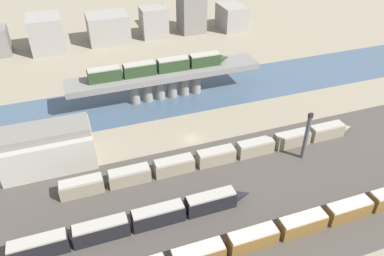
% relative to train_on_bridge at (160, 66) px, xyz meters
% --- Properties ---
extents(ground_plane, '(400.00, 400.00, 0.00)m').
position_rel_train_on_bridge_xyz_m(ground_plane, '(1.44, -23.66, -10.72)').
color(ground_plane, gray).
extents(railbed_yard, '(280.00, 42.00, 0.01)m').
position_rel_train_on_bridge_xyz_m(railbed_yard, '(1.44, -47.66, -10.71)').
color(railbed_yard, '#423D38').
rests_on(railbed_yard, ground).
extents(river_water, '(320.00, 23.58, 0.01)m').
position_rel_train_on_bridge_xyz_m(river_water, '(1.44, 0.00, -10.71)').
color(river_water, '#3D5166').
rests_on(river_water, ground).
extents(bridge, '(58.91, 8.80, 8.84)m').
position_rel_train_on_bridge_xyz_m(bridge, '(1.44, 0.00, -4.09)').
color(bridge, slate).
rests_on(bridge, ground).
extents(train_on_bridge, '(43.37, 3.10, 3.84)m').
position_rel_train_on_bridge_xyz_m(train_on_bridge, '(0.00, 0.00, 0.00)').
color(train_on_bridge, '#23381E').
rests_on(train_on_bridge, bridge).
extents(train_yard_near, '(88.25, 3.09, 3.71)m').
position_rel_train_on_bridge_xyz_m(train_yard_near, '(7.20, -59.72, -8.89)').
color(train_yard_near, brown).
rests_on(train_yard_near, ground).
extents(train_yard_mid, '(47.87, 2.94, 3.96)m').
position_rel_train_on_bridge_xyz_m(train_yard_mid, '(-18.80, -48.43, -8.78)').
color(train_yard_mid, black).
rests_on(train_yard_mid, ground).
extents(train_yard_far, '(75.69, 3.09, 3.67)m').
position_rel_train_on_bridge_xyz_m(train_yard_far, '(4.91, -34.72, -8.91)').
color(train_yard_far, gray).
rests_on(train_yard_far, ground).
extents(warehouse_building, '(20.97, 11.52, 10.23)m').
position_rel_train_on_bridge_xyz_m(warehouse_building, '(-33.88, -21.85, -5.85)').
color(warehouse_building, '#9E998E').
rests_on(warehouse_building, ground).
extents(signal_tower, '(1.01, 1.01, 12.75)m').
position_rel_train_on_bridge_xyz_m(signal_tower, '(24.42, -40.16, -4.52)').
color(signal_tower, '#4C4C51').
rests_on(signal_tower, ground).
extents(city_block_left, '(12.56, 14.25, 13.49)m').
position_rel_train_on_bridge_xyz_m(city_block_left, '(-31.42, 52.01, -3.97)').
color(city_block_left, gray).
rests_on(city_block_left, ground).
extents(city_block_center, '(16.33, 13.05, 11.24)m').
position_rel_train_on_bridge_xyz_m(city_block_center, '(-7.46, 53.73, -5.10)').
color(city_block_center, gray).
rests_on(city_block_center, ground).
extents(city_block_right, '(10.78, 8.70, 12.33)m').
position_rel_train_on_bridge_xyz_m(city_block_right, '(11.63, 52.54, -4.55)').
color(city_block_right, gray).
rests_on(city_block_right, ground).
extents(city_block_far_right, '(10.32, 11.14, 23.40)m').
position_rel_train_on_bridge_xyz_m(city_block_far_right, '(28.80, 53.63, 0.98)').
color(city_block_far_right, slate).
rests_on(city_block_far_right, ground).
extents(city_block_tall, '(10.00, 13.86, 10.39)m').
position_rel_train_on_bridge_xyz_m(city_block_tall, '(46.72, 50.94, -5.52)').
color(city_block_tall, gray).
rests_on(city_block_tall, ground).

